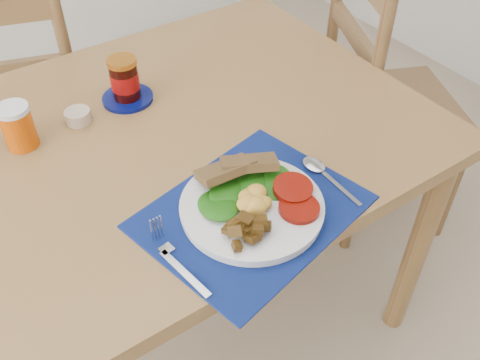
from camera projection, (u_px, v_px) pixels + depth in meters
The scene contains 10 objects.
table at pixel (127, 175), 1.23m from camera, with size 1.40×0.90×0.75m.
chair_far at pixel (18, 91), 1.66m from camera, with size 0.51×0.50×1.10m.
chair_end at pixel (383, 75), 1.68m from camera, with size 0.55×0.57×1.17m.
placemat at pixel (252, 211), 1.03m from camera, with size 0.40×0.32×0.00m, color black.
breakfast_plate at pixel (251, 206), 1.01m from camera, with size 0.27×0.27×0.07m.
fork at pixel (173, 258), 0.94m from camera, with size 0.03×0.18×0.00m.
spoon at pixel (322, 173), 1.10m from camera, with size 0.04×0.17×0.00m.
juice_glass at pixel (18, 127), 1.14m from camera, with size 0.07×0.07×0.09m, color #CB4A05.
ramekin at pixel (78, 116), 1.23m from camera, with size 0.06×0.06×0.03m, color #C0A78D.
jam_on_saucer at pixel (125, 82), 1.27m from camera, with size 0.12×0.12×0.11m.
Camera 1 is at (-0.29, -0.69, 1.50)m, focal length 40.00 mm.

